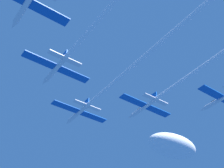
{
  "coord_description": "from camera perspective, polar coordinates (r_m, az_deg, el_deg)",
  "views": [
    {
      "loc": [
        -31.03,
        -57.28,
        -41.89
      ],
      "look_at": [
        -0.12,
        -14.43,
        -0.17
      ],
      "focal_mm": 48.48,
      "sensor_mm": 36.0,
      "label": 1
    }
  ],
  "objects": [
    {
      "name": "jet_lead",
      "position": [
        65.35,
        1.08,
        0.87
      ],
      "size": [
        15.06,
        53.82,
        2.49
      ],
      "color": "silver"
    },
    {
      "name": "jet_left_wing",
      "position": [
        56.2,
        -4.34,
        10.01
      ],
      "size": [
        15.06,
        46.53,
        2.49
      ],
      "color": "silver"
    },
    {
      "name": "jet_right_wing",
      "position": [
        67.52,
        14.45,
        1.58
      ],
      "size": [
        15.06,
        50.84,
        2.49
      ],
      "color": "silver"
    },
    {
      "name": "cloud_wispy",
      "position": [
        104.21,
        11.33,
        -11.43
      ],
      "size": [
        19.35,
        10.64,
        6.77
      ],
      "primitive_type": "ellipsoid",
      "color": "white"
    }
  ]
}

